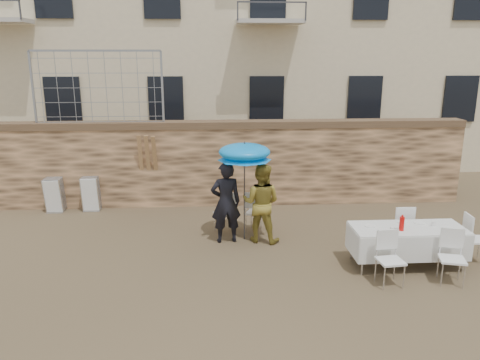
{
  "coord_description": "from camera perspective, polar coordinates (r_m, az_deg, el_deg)",
  "views": [
    {
      "loc": [
        -0.16,
        -7.1,
        3.9
      ],
      "look_at": [
        0.4,
        2.2,
        1.4
      ],
      "focal_mm": 35.0,
      "sensor_mm": 36.0,
      "label": 1
    }
  ],
  "objects": [
    {
      "name": "table_chair_side",
      "position": [
        10.16,
        26.8,
        -6.35
      ],
      "size": [
        0.52,
        0.52,
        0.96
      ],
      "primitive_type": null,
      "rotation": [
        0.0,
        0.0,
        1.49
      ],
      "color": "white",
      "rests_on": "ground"
    },
    {
      "name": "man_suit",
      "position": [
        9.9,
        -1.74,
        -2.75
      ],
      "size": [
        0.69,
        0.51,
        1.76
      ],
      "primitive_type": "imported",
      "rotation": [
        0.0,
        0.0,
        3.28
      ],
      "color": "black",
      "rests_on": "ground"
    },
    {
      "name": "wood_planks",
      "position": [
        12.32,
        -10.48,
        1.14
      ],
      "size": [
        0.7,
        0.2,
        2.0
      ],
      "primitive_type": null,
      "color": "#A37749",
      "rests_on": "ground"
    },
    {
      "name": "soda_bottle",
      "position": [
        9.1,
        19.12,
        -5.06
      ],
      "size": [
        0.09,
        0.09,
        0.26
      ],
      "primitive_type": "cylinder",
      "color": "red",
      "rests_on": "banquet_table"
    },
    {
      "name": "stone_wall",
      "position": [
        12.42,
        -2.62,
        1.98
      ],
      "size": [
        13.0,
        0.5,
        2.2
      ],
      "primitive_type": "cube",
      "color": "#926C49",
      "rests_on": "ground"
    },
    {
      "name": "chair_stack_left",
      "position": [
        12.94,
        -21.46,
        -1.47
      ],
      "size": [
        0.46,
        0.47,
        0.92
      ],
      "primitive_type": null,
      "color": "white",
      "rests_on": "ground"
    },
    {
      "name": "chair_stack_right",
      "position": [
        12.69,
        -17.59,
        -1.44
      ],
      "size": [
        0.46,
        0.4,
        0.92
      ],
      "primitive_type": null,
      "color": "white",
      "rests_on": "ground"
    },
    {
      "name": "umbrella",
      "position": [
        9.76,
        0.55,
        3.07
      ],
      "size": [
        1.13,
        1.13,
        1.99
      ],
      "color": "#3F3F44",
      "rests_on": "ground"
    },
    {
      "name": "table_chair_front_left",
      "position": [
        8.6,
        17.89,
        -9.21
      ],
      "size": [
        0.53,
        0.53,
        0.96
      ],
      "primitive_type": null,
      "rotation": [
        0.0,
        0.0,
        0.11
      ],
      "color": "white",
      "rests_on": "ground"
    },
    {
      "name": "chain_link_fence",
      "position": [
        12.46,
        -16.92,
        10.7
      ],
      "size": [
        3.2,
        0.06,
        1.8
      ],
      "primitive_type": null,
      "color": "gray",
      "rests_on": "stone_wall"
    },
    {
      "name": "banquet_table",
      "position": [
        9.37,
        19.82,
        -5.69
      ],
      "size": [
        2.1,
        0.85,
        0.78
      ],
      "color": "silver",
      "rests_on": "ground"
    },
    {
      "name": "couple_chair_left",
      "position": [
        10.55,
        -1.81,
        -3.91
      ],
      "size": [
        0.64,
        0.64,
        0.96
      ],
      "primitive_type": null,
      "rotation": [
        0.0,
        0.0,
        3.59
      ],
      "color": "white",
      "rests_on": "ground"
    },
    {
      "name": "table_chair_front_right",
      "position": [
        9.04,
        24.47,
        -8.63
      ],
      "size": [
        0.59,
        0.59,
        0.96
      ],
      "primitive_type": null,
      "rotation": [
        0.0,
        0.0,
        -0.26
      ],
      "color": "white",
      "rests_on": "ground"
    },
    {
      "name": "couple_chair_right",
      "position": [
        10.59,
        1.98,
        -3.84
      ],
      "size": [
        0.64,
        0.64,
        0.96
      ],
      "primitive_type": null,
      "rotation": [
        0.0,
        0.0,
        2.7
      ],
      "color": "white",
      "rests_on": "ground"
    },
    {
      "name": "ground",
      "position": [
        8.1,
        -1.94,
        -13.76
      ],
      "size": [
        80.0,
        80.0,
        0.0
      ],
      "primitive_type": "plane",
      "color": "brown",
      "rests_on": "ground"
    },
    {
      "name": "table_chair_back",
      "position": [
        10.21,
        19.0,
        -5.4
      ],
      "size": [
        0.49,
        0.49,
        0.96
      ],
      "primitive_type": null,
      "rotation": [
        0.0,
        0.0,
        3.11
      ],
      "color": "white",
      "rests_on": "ground"
    },
    {
      "name": "woman_dress",
      "position": [
        9.96,
        2.59,
        -2.81
      ],
      "size": [
        1.01,
        0.9,
        1.71
      ],
      "primitive_type": "imported",
      "rotation": [
        0.0,
        0.0,
        2.78
      ],
      "color": "gold",
      "rests_on": "ground"
    }
  ]
}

